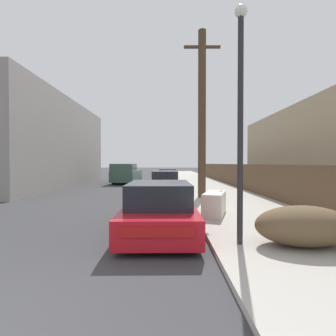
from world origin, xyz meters
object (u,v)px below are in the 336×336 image
utility_pole (201,113)px  brush_pile (302,226)px  pickup_truck (126,173)px  car_parked_mid (164,182)px  street_lamp (240,107)px  parked_sports_car_red (159,208)px  car_parked_far (166,176)px  discarded_fridge (214,203)px

utility_pole → brush_pile: (1.10, -7.67, -3.79)m
brush_pile → pickup_truck: bearing=109.5°
car_parked_mid → street_lamp: street_lamp is taller
utility_pole → street_lamp: (-0.18, -7.55, -1.33)m
parked_sports_car_red → street_lamp: (1.74, -1.57, 2.39)m
brush_pile → car_parked_mid: bearing=105.3°
parked_sports_car_red → car_parked_far: parked_sports_car_red is taller
car_parked_mid → car_parked_far: size_ratio=0.99×
utility_pole → brush_pile: 8.62m
parked_sports_car_red → pickup_truck: bearing=101.3°
brush_pile → discarded_fridge: bearing=110.8°
parked_sports_car_red → brush_pile: (3.01, -1.69, -0.06)m
utility_pole → street_lamp: utility_pole is taller
car_parked_far → pickup_truck: bearing=-162.7°
utility_pole → car_parked_far: bearing=98.3°
utility_pole → brush_pile: bearing=-81.9°
street_lamp → brush_pile: bearing=-5.4°
discarded_fridge → brush_pile: brush_pile is taller
parked_sports_car_red → car_parked_far: bearing=88.9°
discarded_fridge → car_parked_far: 16.75m
discarded_fridge → utility_pole: (0.15, 4.39, 3.83)m
street_lamp → parked_sports_car_red: bearing=137.9°
discarded_fridge → utility_pole: 5.83m
car_parked_far → utility_pole: size_ratio=0.56×
discarded_fridge → parked_sports_car_red: parked_sports_car_red is taller
car_parked_far → discarded_fridge: bearing=-87.5°
car_parked_mid → street_lamp: (1.69, -10.71, 2.36)m
pickup_truck → car_parked_mid: bearing=117.0°
parked_sports_car_red → pickup_truck: pickup_truck is taller
street_lamp → brush_pile: (1.27, -0.12, -2.46)m
utility_pole → car_parked_mid: bearing=120.6°
car_parked_mid → street_lamp: size_ratio=0.93×
utility_pole → pickup_truck: bearing=116.8°
car_parked_far → brush_pile: (2.90, -19.95, -0.07)m
pickup_truck → utility_pole: 12.68m
car_parked_far → street_lamp: bearing=-88.5°
parked_sports_car_red → pickup_truck: size_ratio=0.79×
car_parked_mid → brush_pile: 11.23m
discarded_fridge → utility_pole: size_ratio=0.21×
utility_pole → brush_pile: size_ratio=4.19×
discarded_fridge → brush_pile: (1.25, -3.28, 0.04)m
parked_sports_car_red → brush_pile: bearing=-30.0°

